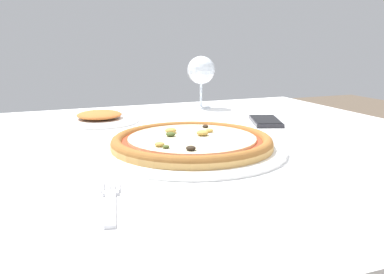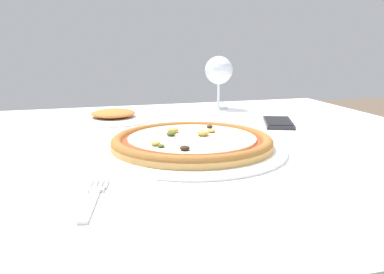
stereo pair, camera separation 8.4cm
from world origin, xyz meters
name	(u,v)px [view 1 (the left image)]	position (x,y,z in m)	size (l,w,h in m)	color
dining_table	(188,179)	(0.00, 0.00, 0.65)	(1.23, 1.11, 0.74)	brown
pizza_plate	(192,144)	(-0.02, -0.07, 0.75)	(0.37, 0.37, 0.04)	white
fork	(110,200)	(-0.22, -0.28, 0.74)	(0.06, 0.17, 0.00)	silver
wine_glass_far_left	(201,71)	(0.21, 0.42, 0.85)	(0.09, 0.09, 0.17)	silver
cell_phone	(266,121)	(0.27, 0.13, 0.74)	(0.12, 0.16, 0.01)	#232328
side_plate	(99,118)	(-0.14, 0.30, 0.75)	(0.21, 0.21, 0.03)	white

